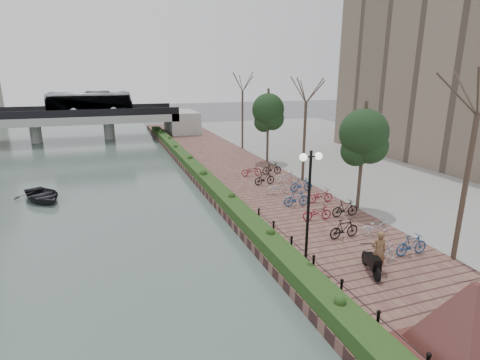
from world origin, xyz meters
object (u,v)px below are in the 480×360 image
granite_monument (470,322)px  boat (42,195)px  motorcycle (371,261)px  pedestrian (379,251)px  lamppost (310,184)px

granite_monument → boat: bearing=122.8°
motorcycle → granite_monument: bearing=-79.5°
pedestrian → granite_monument: bearing=97.1°
pedestrian → boat: bearing=-29.0°
pedestrian → lamppost: bearing=-15.1°
lamppost → motorcycle: size_ratio=3.04×
lamppost → boat: 19.62m
motorcycle → boat: 21.95m
lamppost → pedestrian: lamppost is taller
motorcycle → pedestrian: size_ratio=0.92×
lamppost → pedestrian: 4.01m
lamppost → motorcycle: (2.09, -1.72, -3.07)m
granite_monument → lamppost: (-1.42, 6.71, 2.34)m
motorcycle → lamppost: bearing=158.5°
lamppost → motorcycle: 4.09m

